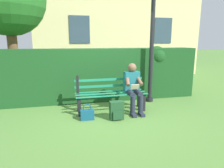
{
  "coord_description": "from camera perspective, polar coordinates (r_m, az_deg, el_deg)",
  "views": [
    {
      "loc": [
        1.08,
        4.7,
        1.75
      ],
      "look_at": [
        0.0,
        0.1,
        0.72
      ],
      "focal_mm": 32.05,
      "sensor_mm": 36.0,
      "label": 1
    }
  ],
  "objects": [
    {
      "name": "park_bench",
      "position": [
        5.06,
        -0.44,
        -2.68
      ],
      "size": [
        1.77,
        0.52,
        0.91
      ],
      "color": "black",
      "rests_on": "ground"
    },
    {
      "name": "tree",
      "position": [
        7.12,
        -28.22,
        20.23
      ],
      "size": [
        2.29,
        2.18,
        4.07
      ],
      "color": "brown",
      "rests_on": "ground"
    },
    {
      "name": "ground",
      "position": [
        5.13,
        -0.26,
        -7.69
      ],
      "size": [
        60.0,
        60.0,
        0.0
      ],
      "primitive_type": "plane",
      "color": "#517F38"
    },
    {
      "name": "lamp_post",
      "position": [
        5.78,
        11.38,
        13.77
      ],
      "size": [
        0.27,
        0.27,
        3.3
      ],
      "color": "black",
      "rests_on": "ground"
    },
    {
      "name": "backpack",
      "position": [
        4.55,
        1.36,
        -7.6
      ],
      "size": [
        0.31,
        0.25,
        0.42
      ],
      "color": "#1E4728",
      "rests_on": "ground"
    },
    {
      "name": "person_seated",
      "position": [
        5.0,
        5.99,
        -0.61
      ],
      "size": [
        0.44,
        0.73,
        1.2
      ],
      "color": "#1E6672",
      "rests_on": "ground"
    },
    {
      "name": "hedge_backdrop",
      "position": [
        5.95,
        -3.62,
        2.97
      ],
      "size": [
        5.95,
        0.73,
        1.6
      ],
      "color": "#19471E",
      "rests_on": "ground"
    },
    {
      "name": "handbag",
      "position": [
        4.58,
        -7.06,
        -8.58
      ],
      "size": [
        0.3,
        0.13,
        0.38
      ],
      "color": "navy",
      "rests_on": "ground"
    }
  ]
}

